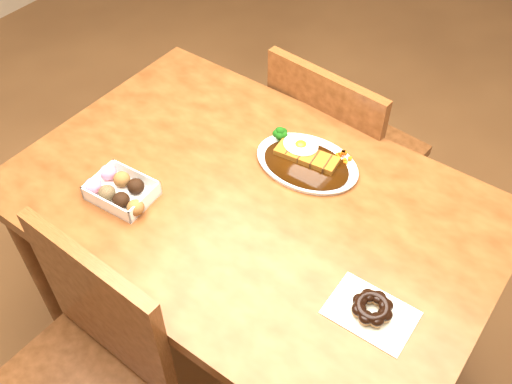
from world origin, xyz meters
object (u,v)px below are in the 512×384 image
Objects in this scene: katsu_curry_plate at (306,160)px; donut_box at (120,190)px; pon_de_ring at (372,309)px; table at (251,224)px; chair_far at (338,154)px.

katsu_curry_plate is 0.48m from donut_box.
donut_box is 0.67m from pon_de_ring.
chair_far is at bearing 93.32° from table.
chair_far is at bearing 123.54° from pon_de_ring.
katsu_curry_plate is 1.57× the size of pon_de_ring.
katsu_curry_plate is (0.07, -0.35, 0.29)m from chair_far.
table is 6.59× the size of pon_de_ring.
chair_far reaches higher than pon_de_ring.
katsu_curry_plate is 1.57× the size of donut_box.
donut_box is at bearing -173.75° from pon_de_ring.
chair_far is 0.81m from donut_box.
katsu_curry_plate is at bearing 140.01° from pon_de_ring.
pon_de_ring is at bearing 6.25° from donut_box.
chair_far is 0.83m from pon_de_ring.
katsu_curry_plate is (0.04, 0.19, 0.11)m from table.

